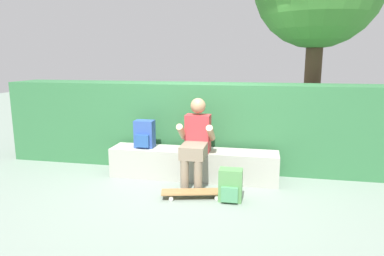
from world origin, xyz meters
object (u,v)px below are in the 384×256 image
(backpack_on_bench, at_px, (144,134))
(backpack_on_ground, at_px, (230,186))
(bench_main, at_px, (193,164))
(skateboard_near_person, at_px, (194,192))
(person_skater, at_px, (196,139))

(backpack_on_bench, xyz_separation_m, backpack_on_ground, (1.33, -0.71, -0.43))
(bench_main, xyz_separation_m, skateboard_near_person, (0.15, -0.72, -0.14))
(person_skater, bearing_deg, skateboard_near_person, -82.29)
(bench_main, relative_size, skateboard_near_person, 2.92)
(backpack_on_ground, bearing_deg, backpack_on_bench, 151.86)
(backpack_on_bench, bearing_deg, skateboard_near_person, -39.23)
(person_skater, relative_size, backpack_on_ground, 2.94)
(backpack_on_bench, distance_m, backpack_on_ground, 1.57)
(bench_main, bearing_deg, backpack_on_bench, -179.25)
(person_skater, relative_size, skateboard_near_person, 1.43)
(bench_main, distance_m, skateboard_near_person, 0.75)
(person_skater, bearing_deg, backpack_on_bench, 166.15)
(person_skater, height_order, backpack_on_ground, person_skater)
(bench_main, bearing_deg, skateboard_near_person, -78.10)
(person_skater, height_order, skateboard_near_person, person_skater)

